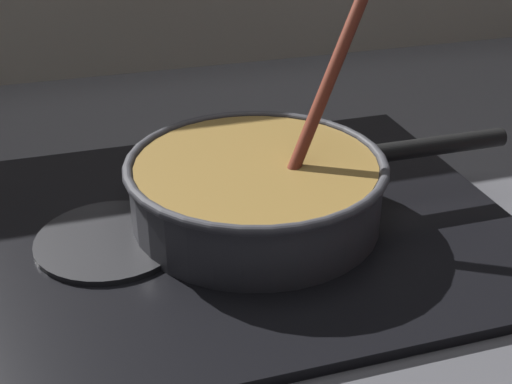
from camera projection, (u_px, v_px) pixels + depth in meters
name	position (u px, v px, depth m)	size (l,w,h in m)	color
ground	(309.00, 362.00, 0.61)	(2.40, 1.60, 0.04)	#4C4C51
hob_plate	(256.00, 224.00, 0.77)	(0.56, 0.48, 0.01)	black
burner_ring	(256.00, 216.00, 0.77)	(0.20, 0.20, 0.01)	#592D0C
spare_burner	(110.00, 240.00, 0.73)	(0.16, 0.16, 0.01)	#262628
cooking_pan	(258.00, 187.00, 0.75)	(0.45, 0.29, 0.26)	#38383D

